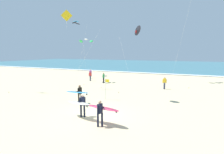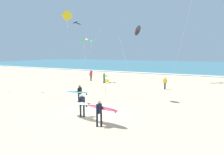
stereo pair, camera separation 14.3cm
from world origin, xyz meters
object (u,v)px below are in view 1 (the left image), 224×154
object	(u,v)px
lifeguard_flag	(106,87)
kite_arc_cobalt_far	(76,23)
kite_diamond_golden_distant	(68,18)
bystander_purple_top	(90,74)
bystander_yellow_top	(164,83)
kite_arc_ivory_close	(86,41)
surfer_trailing	(102,110)
kite_delta_charcoal_high	(137,31)
bystander_green_top	(104,78)
surfer_lead	(81,103)
bystander_red_top	(90,76)
surfer_third	(78,93)

from	to	relation	value
lifeguard_flag	kite_arc_cobalt_far	bearing A→B (deg)	133.16
kite_diamond_golden_distant	bystander_purple_top	world-z (taller)	kite_diamond_golden_distant
kite_arc_cobalt_far	kite_diamond_golden_distant	distance (m)	13.15
bystander_yellow_top	bystander_purple_top	size ratio (longest dim) A/B	1.00
kite_arc_ivory_close	bystander_purple_top	distance (m)	7.25
surfer_trailing	kite_arc_ivory_close	size ratio (longest dim) A/B	0.36
kite_delta_charcoal_high	lifeguard_flag	distance (m)	6.05
bystander_green_top	surfer_lead	bearing A→B (deg)	-69.31
kite_delta_charcoal_high	kite_arc_cobalt_far	bearing A→B (deg)	140.20
surfer_lead	lifeguard_flag	bearing A→B (deg)	96.19
kite_arc_cobalt_far	bystander_purple_top	world-z (taller)	kite_arc_cobalt_far
kite_arc_cobalt_far	bystander_green_top	bearing A→B (deg)	-32.73
kite_arc_cobalt_far	lifeguard_flag	size ratio (longest dim) A/B	5.03
bystander_purple_top	lifeguard_flag	distance (m)	15.50
surfer_trailing	bystander_red_top	bearing A→B (deg)	123.36
kite_diamond_golden_distant	bystander_red_top	distance (m)	10.42
kite_arc_cobalt_far	bystander_yellow_top	world-z (taller)	kite_arc_cobalt_far
bystander_green_top	bystander_red_top	size ratio (longest dim) A/B	1.00
surfer_third	kite_arc_cobalt_far	xyz separation A→B (m)	(-11.74, 16.53, 9.18)
kite_arc_ivory_close	bystander_red_top	bearing A→B (deg)	100.04
kite_arc_ivory_close	kite_delta_charcoal_high	bearing A→B (deg)	-36.17
kite_delta_charcoal_high	bystander_purple_top	xyz separation A→B (m)	(-12.06, 11.68, -5.76)
surfer_third	lifeguard_flag	bearing A→B (deg)	55.86
lifeguard_flag	kite_delta_charcoal_high	bearing A→B (deg)	15.02
kite_delta_charcoal_high	bystander_green_top	distance (m)	12.28
bystander_yellow_top	lifeguard_flag	world-z (taller)	lifeguard_flag
kite_diamond_golden_distant	lifeguard_flag	bearing A→B (deg)	-24.22
kite_arc_ivory_close	bystander_purple_top	size ratio (longest dim) A/B	4.19
surfer_lead	lifeguard_flag	xyz separation A→B (m)	(-0.56, 5.15, 0.22)
kite_arc_ivory_close	bystander_green_top	distance (m)	6.17
surfer_third	surfer_lead	bearing A→B (deg)	-52.84
bystander_green_top	bystander_yellow_top	distance (m)	9.13
surfer_third	kite_diamond_golden_distant	bearing A→B (deg)	133.53
kite_delta_charcoal_high	lifeguard_flag	size ratio (longest dim) A/B	3.37
kite_arc_ivory_close	kite_diamond_golden_distant	bearing A→B (deg)	-82.31
surfer_third	kite_delta_charcoal_high	world-z (taller)	kite_delta_charcoal_high
bystander_yellow_top	lifeguard_flag	distance (m)	8.91
surfer_third	lifeguard_flag	world-z (taller)	lifeguard_flag
kite_delta_charcoal_high	lifeguard_flag	world-z (taller)	kite_delta_charcoal_high
bystander_yellow_top	bystander_purple_top	xyz separation A→B (m)	(-13.68, 4.72, 0.00)
surfer_trailing	kite_arc_ivory_close	distance (m)	17.95
surfer_trailing	kite_arc_cobalt_far	xyz separation A→B (m)	(-15.91, 20.03, 9.18)
surfer_trailing	bystander_yellow_top	distance (m)	13.67
surfer_third	bystander_red_top	size ratio (longest dim) A/B	1.65
bystander_red_top	bystander_purple_top	distance (m)	3.27
bystander_purple_top	lifeguard_flag	world-z (taller)	lifeguard_flag
surfer_trailing	kite_diamond_golden_distant	size ratio (longest dim) A/B	0.24
bystander_yellow_top	bystander_purple_top	world-z (taller)	same
surfer_third	bystander_yellow_top	size ratio (longest dim) A/B	1.65
bystander_purple_top	bystander_red_top	bearing A→B (deg)	-59.50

